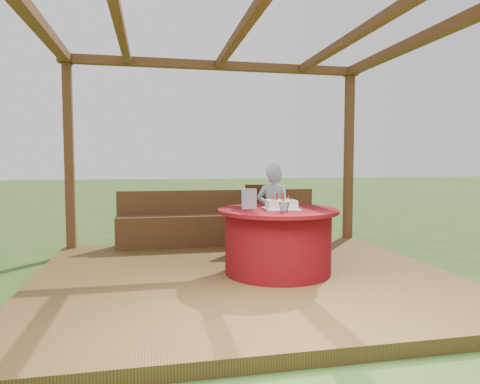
{
  "coord_description": "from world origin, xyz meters",
  "views": [
    {
      "loc": [
        -0.99,
        -4.54,
        1.34
      ],
      "look_at": [
        0.0,
        0.25,
        1.0
      ],
      "focal_mm": 32.0,
      "sensor_mm": 36.0,
      "label": 1
    }
  ],
  "objects_px": {
    "bench": "(220,226)",
    "elderly_woman": "(273,209)",
    "birthday_cake": "(281,204)",
    "chair": "(261,213)",
    "gift_bag": "(249,199)",
    "drinking_glass": "(284,208)",
    "table": "(278,240)"
  },
  "relations": [
    {
      "from": "bench",
      "to": "elderly_woman",
      "type": "xyz_separation_m",
      "value": [
        0.54,
        -0.98,
        0.35
      ]
    },
    {
      "from": "bench",
      "to": "birthday_cake",
      "type": "bearing_deg",
      "value": -77.44
    },
    {
      "from": "elderly_woman",
      "to": "birthday_cake",
      "type": "bearing_deg",
      "value": -100.11
    },
    {
      "from": "bench",
      "to": "chair",
      "type": "xyz_separation_m",
      "value": [
        0.49,
        -0.54,
        0.25
      ]
    },
    {
      "from": "bench",
      "to": "gift_bag",
      "type": "bearing_deg",
      "value": -88.15
    },
    {
      "from": "chair",
      "to": "birthday_cake",
      "type": "bearing_deg",
      "value": -94.4
    },
    {
      "from": "bench",
      "to": "birthday_cake",
      "type": "height_order",
      "value": "birthday_cake"
    },
    {
      "from": "chair",
      "to": "gift_bag",
      "type": "distance_m",
      "value": 1.27
    },
    {
      "from": "drinking_glass",
      "to": "elderly_woman",
      "type": "bearing_deg",
      "value": 79.13
    },
    {
      "from": "table",
      "to": "elderly_woman",
      "type": "bearing_deg",
      "value": 77.45
    },
    {
      "from": "chair",
      "to": "birthday_cake",
      "type": "height_order",
      "value": "chair"
    },
    {
      "from": "chair",
      "to": "elderly_woman",
      "type": "distance_m",
      "value": 0.46
    },
    {
      "from": "birthday_cake",
      "to": "chair",
      "type": "bearing_deg",
      "value": 85.6
    },
    {
      "from": "chair",
      "to": "table",
      "type": "bearing_deg",
      "value": -95.99
    },
    {
      "from": "birthday_cake",
      "to": "gift_bag",
      "type": "bearing_deg",
      "value": 165.56
    },
    {
      "from": "birthday_cake",
      "to": "drinking_glass",
      "type": "bearing_deg",
      "value": -102.56
    },
    {
      "from": "chair",
      "to": "drinking_glass",
      "type": "bearing_deg",
      "value": -96.24
    },
    {
      "from": "chair",
      "to": "birthday_cake",
      "type": "distance_m",
      "value": 1.27
    },
    {
      "from": "elderly_woman",
      "to": "drinking_glass",
      "type": "height_order",
      "value": "elderly_woman"
    },
    {
      "from": "table",
      "to": "chair",
      "type": "bearing_deg",
      "value": 84.01
    },
    {
      "from": "chair",
      "to": "drinking_glass",
      "type": "relative_size",
      "value": 8.05
    },
    {
      "from": "table",
      "to": "elderly_woman",
      "type": "distance_m",
      "value": 0.85
    },
    {
      "from": "birthday_cake",
      "to": "drinking_glass",
      "type": "xyz_separation_m",
      "value": [
        -0.08,
        -0.35,
        0.0
      ]
    },
    {
      "from": "table",
      "to": "gift_bag",
      "type": "relative_size",
      "value": 6.03
    },
    {
      "from": "bench",
      "to": "gift_bag",
      "type": "distance_m",
      "value": 1.78
    },
    {
      "from": "table",
      "to": "bench",
      "type": "bearing_deg",
      "value": 101.54
    },
    {
      "from": "gift_bag",
      "to": "elderly_woman",
      "type": "bearing_deg",
      "value": 58.53
    },
    {
      "from": "gift_bag",
      "to": "table",
      "type": "bearing_deg",
      "value": -12.24
    },
    {
      "from": "chair",
      "to": "drinking_glass",
      "type": "height_order",
      "value": "chair"
    },
    {
      "from": "bench",
      "to": "table",
      "type": "distance_m",
      "value": 1.82
    },
    {
      "from": "table",
      "to": "chair",
      "type": "xyz_separation_m",
      "value": [
        0.13,
        1.24,
        0.15
      ]
    },
    {
      "from": "birthday_cake",
      "to": "elderly_woman",
      "type": "bearing_deg",
      "value": 79.89
    }
  ]
}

